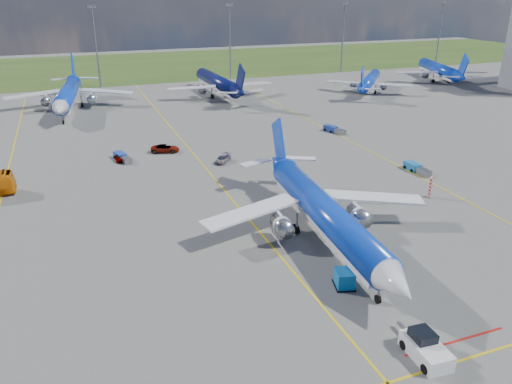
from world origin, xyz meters
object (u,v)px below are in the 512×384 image
object	(u,v)px
bg_jet_nnw	(70,110)
service_car_b	(165,149)
warning_post	(430,187)
service_car_a	(120,157)
bg_jet_n	(218,96)
pushback_tug	(425,348)
main_airliner	(323,240)
baggage_tug_e	(334,130)
bg_jet_ne	(368,92)
uld_container	(344,279)
bg_jet_ene	(438,81)
service_car_c	(223,159)
baggage_tug_w	(416,168)
baggage_tug_c	(122,157)

from	to	relation	value
bg_jet_nnw	service_car_b	bearing A→B (deg)	-62.98
warning_post	service_car_a	xyz separation A→B (m)	(-38.60, 31.54, -0.90)
bg_jet_n	service_car_b	bearing A→B (deg)	60.95
pushback_tug	bg_jet_n	bearing A→B (deg)	85.23
warning_post	service_car_a	world-z (taller)	warning_post
warning_post	main_airliner	xyz separation A→B (m)	(-19.85, -6.12, -1.50)
service_car_b	baggage_tug_e	bearing A→B (deg)	-70.37
bg_jet_ne	uld_container	world-z (taller)	bg_jet_ne
bg_jet_n	bg_jet_ne	xyz separation A→B (m)	(41.24, -9.51, 0.00)
bg_jet_ene	main_airliner	world-z (taller)	bg_jet_ene
bg_jet_nnw	bg_jet_ene	bearing A→B (deg)	7.82
warning_post	bg_jet_n	distance (m)	78.44
pushback_tug	warning_post	bearing A→B (deg)	53.87
pushback_tug	bg_jet_ene	bearing A→B (deg)	53.21
bg_jet_ne	main_airliner	size ratio (longest dim) A/B	0.87
bg_jet_ne	bg_jet_ene	world-z (taller)	bg_jet_ene
bg_jet_ne	bg_jet_ene	size ratio (longest dim) A/B	0.87
service_car_c	baggage_tug_w	world-z (taller)	baggage_tug_w
bg_jet_ne	service_car_a	size ratio (longest dim) A/B	9.56
bg_jet_ne	service_car_c	bearing A→B (deg)	78.24
bg_jet_ne	main_airliner	world-z (taller)	main_airliner
main_airliner	baggage_tug_w	bearing A→B (deg)	36.79
bg_jet_ene	uld_container	distance (m)	125.51
bg_jet_nnw	main_airliner	size ratio (longest dim) A/B	1.08
bg_jet_nnw	bg_jet_n	xyz separation A→B (m)	(37.98, 3.61, 0.00)
service_car_c	baggage_tug_c	distance (m)	17.10
bg_jet_ene	service_car_c	distance (m)	100.29
service_car_a	bg_jet_ne	bearing A→B (deg)	27.98
bg_jet_ne	bg_jet_ene	bearing A→B (deg)	-125.91
bg_jet_nnw	uld_container	xyz separation A→B (m)	(22.87, -89.90, 0.84)
main_airliner	pushback_tug	bearing A→B (deg)	-90.01
service_car_c	baggage_tug_w	distance (m)	31.45
uld_container	service_car_a	distance (m)	49.67
bg_jet_ne	service_car_b	xyz separation A→B (m)	(-64.37, -35.07, 0.69)
bg_jet_nnw	main_airliner	bearing A→B (deg)	-65.37
bg_jet_nnw	main_airliner	world-z (taller)	bg_jet_nnw
service_car_b	bg_jet_nnw	bearing A→B (deg)	37.89
warning_post	baggage_tug_c	xyz separation A→B (m)	(-38.16, 31.61, -0.97)
service_car_a	service_car_c	size ratio (longest dim) A/B	0.86
pushback_tug	service_car_b	bearing A→B (deg)	101.38
service_car_a	service_car_b	distance (m)	8.36
main_airliner	uld_container	bearing A→B (deg)	-100.72
bg_jet_nnw	service_car_a	size ratio (longest dim) A/B	11.87
warning_post	service_car_c	bearing A→B (deg)	132.45
bg_jet_nnw	bg_jet_ne	bearing A→B (deg)	2.83
main_airliner	baggage_tug_c	distance (m)	41.94
baggage_tug_w	baggage_tug_c	world-z (taller)	baggage_tug_w
pushback_tug	service_car_a	world-z (taller)	pushback_tug
bg_jet_nnw	baggage_tug_c	world-z (taller)	bg_jet_nnw
bg_jet_n	baggage_tug_w	bearing A→B (deg)	98.46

